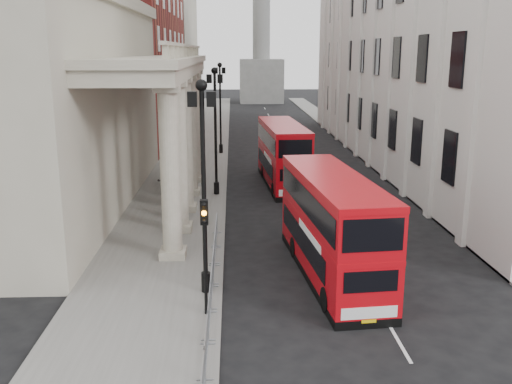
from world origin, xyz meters
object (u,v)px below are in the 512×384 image
lamp_post_mid (215,123)px  lamp_post_north (220,102)px  traffic_light (205,236)px  pedestrian_c (170,180)px  pedestrian_b (164,181)px  bus_near (332,224)px  bus_far (283,153)px  pedestrian_a (170,202)px  lamp_post_south (203,174)px  monument_column (261,15)px

lamp_post_mid → lamp_post_north: size_ratio=1.00×
traffic_light → pedestrian_c: 19.35m
lamp_post_north → pedestrian_b: 16.79m
lamp_post_mid → bus_near: bearing=-69.5°
bus_far → pedestrian_c: 8.34m
lamp_post_mid → pedestrian_a: (-2.54, -5.31, -3.93)m
lamp_post_north → pedestrian_a: (-2.54, -21.31, -3.93)m
lamp_post_north → traffic_light: size_ratio=1.93×
lamp_post_south → bus_near: bearing=18.9°
lamp_post_mid → bus_near: size_ratio=0.80×
monument_column → pedestrian_a: size_ratio=31.64×
lamp_post_south → lamp_post_north: size_ratio=1.00×
lamp_post_south → lamp_post_north: bearing=90.0°
traffic_light → lamp_post_south: bearing=92.8°
pedestrian_c → lamp_post_north: bearing=104.5°
lamp_post_mid → pedestrian_b: lamp_post_mid is taller
lamp_post_mid → bus_near: lamp_post_mid is taller
monument_column → bus_near: size_ratio=5.24×
monument_column → bus_near: 87.27m
pedestrian_c → bus_near: bearing=-34.1°
bus_near → bus_far: (-0.60, 17.31, 0.01)m
lamp_post_mid → bus_near: 15.37m
lamp_post_south → traffic_light: lamp_post_south is taller
lamp_post_south → pedestrian_c: lamp_post_south is taller
monument_column → bus_near: (-1.29, -86.18, -13.69)m
pedestrian_a → bus_far: bearing=40.9°
monument_column → bus_far: 70.24m
bus_far → pedestrian_b: size_ratio=5.57×
bus_near → lamp_post_north: bearing=94.5°
lamp_post_south → pedestrian_a: size_ratio=4.86×
bus_far → pedestrian_a: size_ratio=6.05×
lamp_post_south → lamp_post_mid: (0.00, 16.00, 0.00)m
traffic_light → pedestrian_b: 18.53m
lamp_post_south → pedestrian_c: 17.68m
pedestrian_a → lamp_post_south: bearing=-85.1°
monument_column → pedestrian_a: (-9.14, -77.31, -15.00)m
bus_far → traffic_light: bearing=-106.0°
bus_far → pedestrian_b: (-8.21, -3.09, -1.26)m
monument_column → lamp_post_south: (-6.60, -88.00, -11.07)m
monument_column → lamp_post_south: monument_column is taller
lamp_post_mid → pedestrian_c: size_ratio=5.37×
pedestrian_b → pedestrian_c: bearing=-140.3°
lamp_post_south → bus_far: bearing=76.2°
monument_column → pedestrian_c: 73.33m
pedestrian_a → pedestrian_b: pedestrian_b is taller
lamp_post_north → pedestrian_b: bearing=-102.4°
traffic_light → pedestrian_b: traffic_light is taller
bus_far → pedestrian_a: (-7.25, -8.44, -1.33)m
lamp_post_mid → pedestrian_b: (-3.50, 0.04, -3.86)m
lamp_post_south → pedestrian_a: (-2.54, 10.69, -3.93)m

